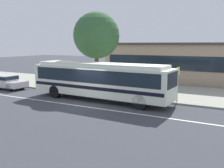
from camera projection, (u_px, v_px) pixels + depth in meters
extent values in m
plane|color=#383B42|center=(89.00, 104.00, 18.38)|extent=(120.00, 120.00, 0.00)
cube|color=#9A9B89|center=(129.00, 89.00, 24.28)|extent=(60.00, 8.00, 0.12)
cube|color=silver|center=(82.00, 106.00, 17.68)|extent=(56.00, 0.16, 0.01)
cube|color=white|center=(100.00, 81.00, 19.38)|extent=(11.26, 2.80, 2.16)
cube|color=white|center=(100.00, 65.00, 19.20)|extent=(10.35, 2.48, 0.24)
cube|color=#19232D|center=(100.00, 75.00, 19.32)|extent=(10.59, 2.80, 0.95)
cube|color=black|center=(100.00, 86.00, 19.44)|extent=(11.04, 2.81, 0.24)
cube|color=#19232D|center=(172.00, 80.00, 16.53)|extent=(0.19, 2.12, 1.04)
cylinder|color=black|center=(152.00, 96.00, 18.53)|extent=(1.01, 0.31, 1.00)
cylinder|color=black|center=(140.00, 102.00, 16.72)|extent=(1.01, 0.31, 1.00)
cylinder|color=black|center=(72.00, 88.00, 22.25)|extent=(1.01, 0.31, 1.00)
cylinder|color=black|center=(55.00, 91.00, 20.44)|extent=(1.01, 0.31, 1.00)
cube|color=silver|center=(5.00, 83.00, 24.61)|extent=(4.54, 1.84, 0.55)
cube|color=silver|center=(3.00, 78.00, 24.63)|extent=(2.55, 1.60, 0.50)
cube|color=#19232D|center=(3.00, 77.00, 24.63)|extent=(2.59, 1.62, 0.32)
cylinder|color=black|center=(22.00, 85.00, 24.63)|extent=(0.64, 0.23, 0.64)
cylinder|color=black|center=(9.00, 88.00, 23.27)|extent=(0.64, 0.23, 0.64)
cylinder|color=black|center=(1.00, 83.00, 26.01)|extent=(0.64, 0.23, 0.64)
cylinder|color=#795F51|center=(170.00, 93.00, 19.67)|extent=(0.14, 0.14, 0.85)
cylinder|color=#795F51|center=(172.00, 93.00, 19.74)|extent=(0.14, 0.14, 0.85)
cylinder|color=#9858A9|center=(172.00, 83.00, 19.59)|extent=(0.47, 0.47, 0.59)
sphere|color=tan|center=(172.00, 78.00, 19.53)|extent=(0.20, 0.20, 0.20)
cylinder|color=gray|center=(178.00, 85.00, 18.49)|extent=(0.08, 0.08, 2.41)
cube|color=yellow|center=(178.00, 71.00, 18.33)|extent=(0.12, 0.44, 0.56)
cylinder|color=brown|center=(97.00, 70.00, 24.18)|extent=(0.37, 0.37, 3.40)
sphere|color=#366236|center=(96.00, 35.00, 23.68)|extent=(4.28, 4.28, 4.28)
cube|color=tan|center=(180.00, 63.00, 29.52)|extent=(16.03, 6.66, 4.13)
cube|color=#19232D|center=(172.00, 63.00, 26.59)|extent=(14.75, 0.04, 1.49)
cube|color=#483A39|center=(181.00, 44.00, 29.18)|extent=(16.43, 7.06, 0.24)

